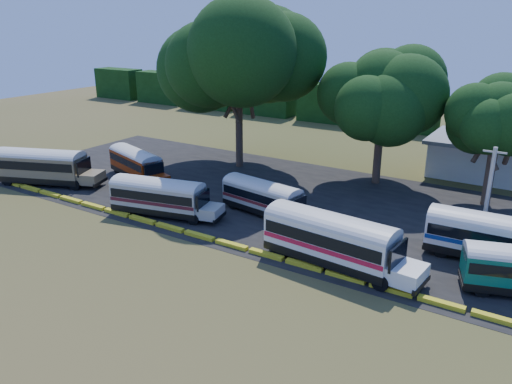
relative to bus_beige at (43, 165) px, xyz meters
The scene contains 14 objects.
ground 23.20m from the bus_beige, ahead, with size 160.00×160.00×0.00m, color #3B4918.
asphalt_strip 25.67m from the bus_beige, 20.77° to the left, with size 64.00×24.00×0.02m, color black.
curb 23.08m from the bus_beige, ahead, with size 53.70×0.45×0.30m.
treeline_backdrop 50.57m from the bus_beige, 63.04° to the left, with size 130.00×4.00×6.00m.
bus_beige is the anchor object (origin of this frame).
bus_red 9.15m from the bus_beige, 45.21° to the left, with size 9.58×5.11×3.07m.
bus_cream_west 15.72m from the bus_beige, ahead, with size 10.07×4.48×3.22m.
bus_cream_east 23.52m from the bus_beige, 12.05° to the left, with size 9.17×3.58×2.94m.
bus_white_red 31.86m from the bus_beige, ahead, with size 11.29×3.73×3.65m.
bus_white_blue 41.43m from the bus_beige, ahead, with size 10.42×2.93×3.40m.
tree_west 22.84m from the bus_beige, 50.80° to the left, with size 13.85×13.85×17.01m.
tree_center 34.51m from the bus_beige, 33.12° to the left, with size 9.91×9.91×13.19m.
tree_east 43.02m from the bus_beige, 24.37° to the left, with size 7.15×7.15×10.97m.
utility_pole 40.88m from the bus_beige, 13.08° to the left, with size 1.60×0.30×7.25m.
Camera 1 is at (20.88, -26.29, 15.97)m, focal length 35.00 mm.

